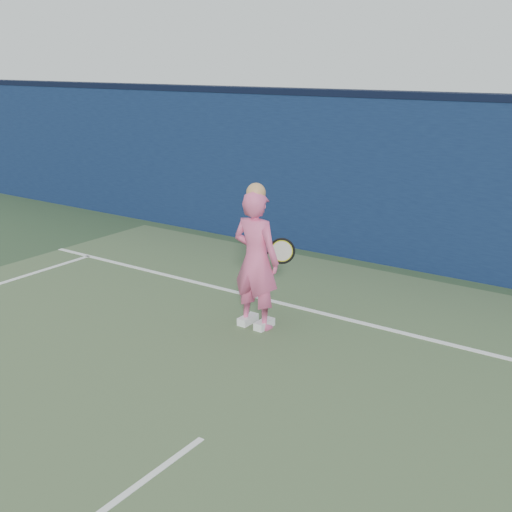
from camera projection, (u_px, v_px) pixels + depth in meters
The scene contains 5 objects.
ground at pixel (113, 505), 4.56m from camera, with size 80.00×80.00×0.00m, color #32472C.
backstop_wall at pixel (440, 188), 9.31m from camera, with size 24.00×0.40×2.50m, color #0D1B3C.
wall_cap at pixel (448, 96), 8.93m from camera, with size 24.00×0.42×0.10m, color black.
player at pixel (256, 260), 7.39m from camera, with size 0.61×0.41×1.72m.
racket at pixel (279, 251), 7.75m from camera, with size 0.60×0.20×0.33m.
Camera 1 is at (3.02, -2.58, 3.03)m, focal length 45.00 mm.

